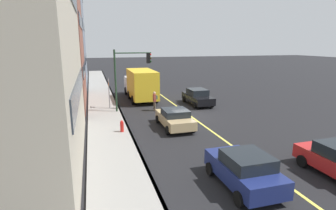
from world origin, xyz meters
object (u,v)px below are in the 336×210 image
car_tan (175,118)px  truck_yellow (141,84)px  pedestrian_with_backpack (155,100)px  street_sign_post (109,91)px  car_black (198,97)px  fire_hydrant (122,127)px  traffic_light_mast (129,70)px  car_navy (244,169)px

car_tan → truck_yellow: bearing=3.0°
pedestrian_with_backpack → street_sign_post: 4.32m
truck_yellow → pedestrian_with_backpack: bearing=-176.7°
car_black → fire_hydrant: bearing=129.3°
car_tan → traffic_light_mast: bearing=24.1°
pedestrian_with_backpack → fire_hydrant: size_ratio=1.89×
car_tan → car_navy: (-8.57, -0.34, 0.08)m
truck_yellow → fire_hydrant: 11.38m
car_black → pedestrian_with_backpack: pedestrian_with_backpack is taller
fire_hydrant → street_sign_post: bearing=2.4°
pedestrian_with_backpack → fire_hydrant: (-5.53, 3.59, -0.58)m
street_sign_post → fire_hydrant: (-7.26, -0.30, -1.26)m
street_sign_post → fire_hydrant: size_ratio=3.11×
car_navy → car_black: bearing=-15.3°
traffic_light_mast → street_sign_post: traffic_light_mast is taller
car_black → traffic_light_mast: size_ratio=0.81×
car_black → traffic_light_mast: bearing=98.7°
traffic_light_mast → street_sign_post: 3.07m
car_tan → truck_yellow: (10.49, 0.55, 1.00)m
traffic_light_mast → truck_yellow: bearing=-20.1°
car_black → pedestrian_with_backpack: size_ratio=2.51×
street_sign_post → fire_hydrant: 7.38m
car_navy → truck_yellow: size_ratio=0.48×
car_black → truck_yellow: 6.50m
truck_yellow → car_black: bearing=-129.0°
pedestrian_with_backpack → street_sign_post: size_ratio=0.61×
pedestrian_with_backpack → traffic_light_mast: (0.19, 2.17, 2.69)m
car_black → truck_yellow: size_ratio=0.56×
truck_yellow → street_sign_post: truck_yellow is taller
car_tan → fire_hydrant: (-0.33, 3.84, -0.25)m
car_tan → car_black: bearing=-34.6°
car_tan → truck_yellow: 10.55m
traffic_light_mast → car_black: bearing=-81.3°
car_navy → traffic_light_mast: (13.97, 2.76, 2.94)m
car_tan → traffic_light_mast: (5.40, 2.42, 3.02)m
car_black → fire_hydrant: size_ratio=4.74×
car_tan → street_sign_post: 8.14m
pedestrian_with_backpack → car_black: bearing=-75.1°
car_tan → pedestrian_with_backpack: bearing=2.7°
traffic_light_mast → fire_hydrant: (-5.72, 1.42, -3.27)m
car_black → pedestrian_with_backpack: bearing=104.9°
car_tan → car_navy: bearing=-177.7°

